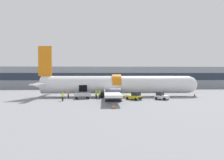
# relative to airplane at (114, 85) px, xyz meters

# --- Properties ---
(ground_plane) EXTENTS (500.00, 500.00, 0.00)m
(ground_plane) POSITION_rel_airplane_xyz_m (-0.00, -7.63, -2.54)
(ground_plane) COLOR gray
(terminal_strip) EXTENTS (86.68, 11.80, 7.55)m
(terminal_strip) POSITION_rel_airplane_xyz_m (-0.00, 30.55, 1.24)
(terminal_strip) COLOR gray
(terminal_strip) RESTS_ON ground_plane
(airplane) EXTENTS (36.43, 29.48, 11.01)m
(airplane) POSITION_rel_airplane_xyz_m (0.00, 0.00, 0.00)
(airplane) COLOR silver
(airplane) RESTS_ON ground_plane
(baggage_tug_lead) EXTENTS (3.20, 3.18, 1.55)m
(baggage_tug_lead) POSITION_rel_airplane_xyz_m (3.56, -5.99, -1.87)
(baggage_tug_lead) COLOR yellow
(baggage_tug_lead) RESTS_ON ground_plane
(baggage_tug_mid) EXTENTS (2.92, 2.83, 1.51)m
(baggage_tug_mid) POSITION_rel_airplane_xyz_m (8.83, -5.84, -1.90)
(baggage_tug_mid) COLOR silver
(baggage_tug_mid) RESTS_ON ground_plane
(baggage_cart_loading) EXTENTS (4.05, 2.40, 1.19)m
(baggage_cart_loading) POSITION_rel_airplane_xyz_m (-6.48, -4.23, -1.95)
(baggage_cart_loading) COLOR #B7BABF
(baggage_cart_loading) RESTS_ON ground_plane
(ground_crew_loader_a) EXTENTS (0.52, 0.52, 1.62)m
(ground_crew_loader_a) POSITION_rel_airplane_xyz_m (-9.83, -7.15, -1.69)
(ground_crew_loader_a) COLOR black
(ground_crew_loader_a) RESTS_ON ground_plane
(ground_crew_loader_b) EXTENTS (0.44, 0.61, 1.74)m
(ground_crew_loader_b) POSITION_rel_airplane_xyz_m (-3.15, -4.30, -1.63)
(ground_crew_loader_b) COLOR #1E2338
(ground_crew_loader_b) RESTS_ON ground_plane
(ground_crew_driver) EXTENTS (0.41, 0.57, 1.65)m
(ground_crew_driver) POSITION_rel_airplane_xyz_m (-3.85, -3.60, -1.67)
(ground_crew_driver) COLOR black
(ground_crew_driver) RESTS_ON ground_plane
(ground_crew_supervisor) EXTENTS (0.42, 0.54, 1.54)m
(ground_crew_supervisor) POSITION_rel_airplane_xyz_m (-9.54, -2.99, -1.73)
(ground_crew_supervisor) COLOR #2D2D33
(ground_crew_supervisor) RESTS_ON ground_plane
(safety_cone_nose) EXTENTS (0.64, 0.64, 0.75)m
(safety_cone_nose) POSITION_rel_airplane_xyz_m (17.84, -0.43, -2.19)
(safety_cone_nose) COLOR black
(safety_cone_nose) RESTS_ON ground_plane
(safety_cone_engine_left) EXTENTS (0.60, 0.60, 0.62)m
(safety_cone_engine_left) POSITION_rel_airplane_xyz_m (-0.93, -15.68, -2.25)
(safety_cone_engine_left) COLOR black
(safety_cone_engine_left) RESTS_ON ground_plane
(safety_cone_wingtip) EXTENTS (0.49, 0.49, 0.68)m
(safety_cone_wingtip) POSITION_rel_airplane_xyz_m (0.89, -8.26, -2.22)
(safety_cone_wingtip) COLOR black
(safety_cone_wingtip) RESTS_ON ground_plane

